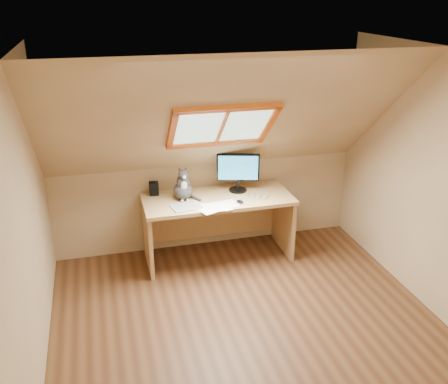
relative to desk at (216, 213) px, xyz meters
name	(u,v)px	position (x,y,z in m)	size (l,w,h in m)	color
ground	(251,331)	(-0.04, -1.45, -0.51)	(3.50, 3.50, 0.00)	brown
room_shell	(259,186)	(-0.04, -1.54, 0.92)	(3.52, 3.52, 2.41)	tan
desk	(216,213)	(0.00, 0.00, 0.00)	(1.62, 0.71, 0.74)	tan
monitor	(238,170)	(0.26, 0.04, 0.48)	(0.46, 0.20, 0.43)	black
cat	(183,187)	(-0.37, -0.02, 0.36)	(0.21, 0.25, 0.38)	#45403D
desk_speaker	(154,188)	(-0.66, 0.18, 0.30)	(0.10, 0.10, 0.14)	black
graphics_tablet	(187,207)	(-0.38, -0.25, 0.23)	(0.30, 0.22, 0.01)	#B2B2B7
mouse	(240,202)	(0.19, -0.28, 0.24)	(0.05, 0.09, 0.03)	black
papers	(218,207)	(-0.06, -0.33, 0.23)	(0.35, 0.30, 0.01)	white
cables	(250,198)	(0.33, -0.19, 0.23)	(0.51, 0.26, 0.01)	silver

